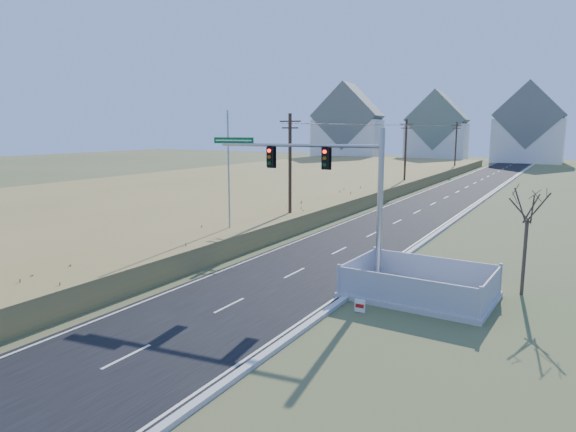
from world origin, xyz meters
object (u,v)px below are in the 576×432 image
at_px(traffic_signal_mast, 344,189).
at_px(flagpole, 229,194).
at_px(fence_enclosure, 419,291).
at_px(open_sign, 360,306).
at_px(bare_tree, 529,203).

distance_m(traffic_signal_mast, flagpole, 10.16).
distance_m(fence_enclosure, flagpole, 14.97).
xyz_separation_m(fence_enclosure, open_sign, (-1.66, -3.31, 0.01)).
height_order(traffic_signal_mast, open_sign, traffic_signal_mast).
relative_size(fence_enclosure, open_sign, 11.85).
bearing_deg(flagpole, fence_enclosure, -16.55).
bearing_deg(flagpole, open_sign, -31.19).
height_order(open_sign, bare_tree, bare_tree).
relative_size(traffic_signal_mast, fence_enclosure, 1.44).
height_order(flagpole, bare_tree, flagpole).
distance_m(traffic_signal_mast, open_sign, 6.81).
distance_m(fence_enclosure, open_sign, 3.70).
height_order(fence_enclosure, flagpole, flagpole).
xyz_separation_m(traffic_signal_mast, bare_tree, (8.56, 1.81, -0.36)).
bearing_deg(traffic_signal_mast, bare_tree, 5.21).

